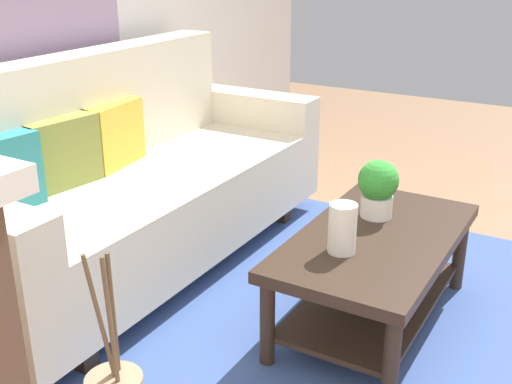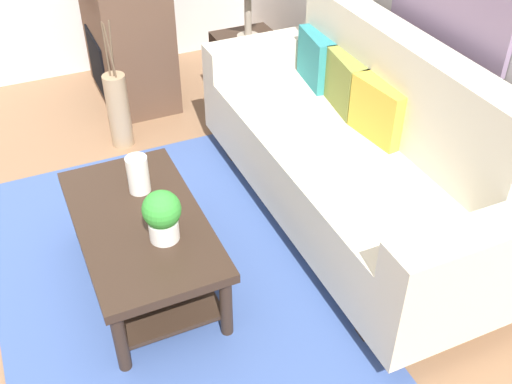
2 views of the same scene
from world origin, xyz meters
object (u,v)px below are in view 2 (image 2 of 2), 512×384
throw_pillow_mustard (379,111)px  fireplace (125,22)px  potted_plant_tabletop (162,215)px  coffee_table (142,237)px  floor_vase (119,111)px  throw_pillow_teal (317,59)px  throw_pillow_olive (346,83)px  tabletop_vase (138,174)px  side_table (248,74)px  couch (355,154)px

throw_pillow_mustard → fireplace: size_ratio=0.31×
throw_pillow_mustard → potted_plant_tabletop: 1.33m
fireplace → throw_pillow_mustard: bearing=24.1°
coffee_table → fireplace: bearing=166.7°
floor_vase → potted_plant_tabletop: bearing=-5.3°
throw_pillow_mustard → potted_plant_tabletop: size_ratio=1.37×
throw_pillow_teal → floor_vase: size_ratio=0.69×
throw_pillow_teal → throw_pillow_mustard: size_ratio=1.00×
throw_pillow_olive → tabletop_vase: (0.18, -1.31, -0.15)m
tabletop_vase → side_table: (-1.26, 1.16, -0.25)m
throw_pillow_olive → coffee_table: bearing=-73.7°
floor_vase → throw_pillow_mustard: bearing=41.4°
tabletop_vase → floor_vase: (-1.14, 0.15, -0.27)m
throw_pillow_olive → fireplace: 1.87m
potted_plant_tabletop → side_table: (-1.66, 1.15, -0.29)m
couch → throw_pillow_teal: couch is taller
throw_pillow_olive → throw_pillow_mustard: 0.35m
throw_pillow_olive → side_table: 1.16m
tabletop_vase → floor_vase: tabletop_vase is taller
couch → potted_plant_tabletop: size_ratio=8.60×
side_table → throw_pillow_mustard: bearing=6.1°
throw_pillow_teal → coffee_table: (0.75, -1.38, -0.37)m
throw_pillow_olive → fireplace: (-1.64, -0.89, -0.09)m
side_table → floor_vase: bearing=-83.6°
throw_pillow_olive → potted_plant_tabletop: (0.59, -1.30, -0.11)m
couch → throw_pillow_olive: bearing=160.4°
throw_pillow_mustard → fireplace: fireplace is taller
throw_pillow_olive → couch: bearing=-19.6°
tabletop_vase → side_table: bearing=137.4°
side_table → tabletop_vase: bearing=-42.6°
throw_pillow_teal → floor_vase: (-0.61, -1.16, -0.42)m
throw_pillow_teal → tabletop_vase: size_ratio=1.78×
tabletop_vase → side_table: 1.73m
side_table → fireplace: (-0.57, -0.74, 0.31)m
throw_pillow_teal → potted_plant_tabletop: 1.61m
potted_plant_tabletop → floor_vase: potted_plant_tabletop is taller
throw_pillow_mustard → tabletop_vase: throw_pillow_mustard is taller
throw_pillow_teal → tabletop_vase: bearing=-67.8°
couch → side_table: size_ratio=4.02×
throw_pillow_mustard → couch: bearing=-90.0°
throw_pillow_teal → floor_vase: throw_pillow_teal is taller
coffee_table → fireplace: size_ratio=0.95×
potted_plant_tabletop → side_table: size_ratio=0.47×
side_table → fireplace: 0.98m
side_table → fireplace: bearing=-127.5°
couch → fireplace: size_ratio=1.94×
coffee_table → couch: bearing=92.3°
fireplace → floor_vase: (0.68, -0.27, -0.32)m
couch → throw_pillow_mustard: couch is taller
floor_vase → fireplace: bearing=158.7°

